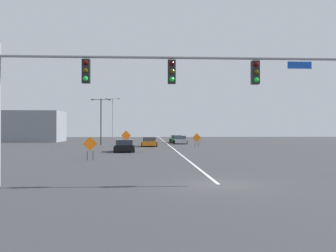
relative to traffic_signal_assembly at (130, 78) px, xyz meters
name	(u,v)px	position (x,y,z in m)	size (l,w,h in m)	color
ground	(219,184)	(3.92, 0.02, -4.72)	(188.18, 188.18, 0.00)	#38383A
road_centre_stripe	(165,142)	(3.92, 52.29, -4.72)	(0.16, 104.54, 0.01)	white
traffic_signal_assembly	(130,78)	(0.00, 0.00, 0.00)	(15.14, 0.44, 6.21)	gray
street_lamp_far_left	(113,115)	(-7.46, 72.52, 0.83)	(3.29, 0.24, 9.61)	gray
street_lamp_far_right	(101,117)	(-6.36, 41.41, -0.53)	(3.03, 0.24, 7.02)	black
construction_sign_right_shoulder	(126,136)	(-2.33, 37.40, -3.31)	(1.38, 0.33, 2.22)	orange
construction_sign_median_near	(90,145)	(-3.74, 13.19, -3.54)	(1.12, 0.24, 1.87)	orange
construction_sign_median_far	(197,138)	(7.48, 35.00, -3.58)	(1.22, 0.19, 1.84)	orange
car_black_near	(125,146)	(-1.72, 24.00, -4.10)	(2.25, 4.22, 1.30)	black
car_silver_far	(180,140)	(6.00, 44.37, -4.11)	(2.16, 3.97, 1.33)	#B7BABF
car_green_passing	(176,139)	(5.73, 49.90, -4.12)	(2.15, 4.29, 1.32)	#196B38
car_orange_distant	(150,142)	(1.01, 36.18, -4.11)	(2.27, 4.17, 1.30)	orange
roadside_building_west	(35,126)	(-20.62, 56.31, -1.85)	(10.11, 8.44, 5.76)	gray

